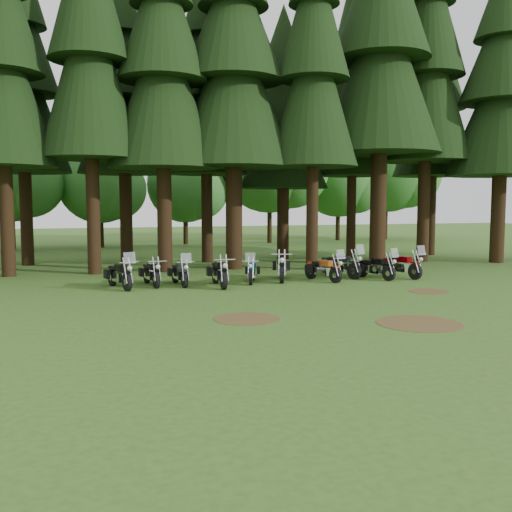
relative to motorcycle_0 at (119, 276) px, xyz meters
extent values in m
plane|color=#30571C|center=(5.68, -4.70, -0.47)|extent=(120.00, 120.00, 0.00)
cylinder|color=#301E10|center=(-4.10, 5.12, 2.30)|extent=(0.58, 0.58, 5.53)
cone|color=black|center=(-4.10, 5.12, 7.60)|extent=(4.32, 4.32, 6.91)
cylinder|color=#301E10|center=(-0.61, 4.81, 2.53)|extent=(0.58, 0.58, 5.99)
cone|color=black|center=(-0.61, 4.81, 8.27)|extent=(4.32, 4.32, 7.49)
cylinder|color=#301E10|center=(2.47, 4.71, 2.32)|extent=(0.66, 0.66, 5.57)
cone|color=black|center=(2.47, 4.71, 7.65)|extent=(4.95, 4.95, 6.96)
cone|color=black|center=(2.47, 4.71, 10.94)|extent=(3.96, 3.96, 5.87)
cylinder|color=#301E10|center=(5.74, 4.75, 2.38)|extent=(0.77, 0.77, 5.70)
cone|color=black|center=(5.74, 4.75, 7.84)|extent=(5.81, 5.81, 7.12)
cone|color=black|center=(5.74, 4.75, 11.20)|extent=(4.65, 4.65, 6.01)
cylinder|color=#301E10|center=(9.11, 3.33, 2.39)|extent=(0.55, 0.55, 5.71)
cone|color=black|center=(9.11, 3.33, 7.86)|extent=(4.15, 4.15, 7.14)
cone|color=black|center=(9.11, 3.33, 11.23)|extent=(3.32, 3.32, 6.03)
cylinder|color=#301E10|center=(13.04, 4.07, 2.84)|extent=(0.80, 0.80, 6.62)
cone|color=black|center=(13.04, 4.07, 9.18)|extent=(5.98, 5.98, 8.27)
cylinder|color=#301E10|center=(16.30, 4.91, 2.71)|extent=(0.64, 0.64, 6.35)
cone|color=black|center=(16.30, 4.91, 8.79)|extent=(4.79, 4.79, 7.93)
cone|color=black|center=(16.30, 4.91, 12.54)|extent=(3.84, 3.84, 6.70)
cylinder|color=#301E10|center=(19.61, 3.13, 2.24)|extent=(0.72, 0.72, 5.41)
cone|color=black|center=(19.61, 3.13, 7.43)|extent=(5.44, 5.44, 6.77)
cone|color=black|center=(19.61, 3.13, 10.63)|extent=(4.35, 4.35, 5.71)
cylinder|color=#301E10|center=(-3.58, 9.65, 2.30)|extent=(0.60, 0.60, 5.53)
cone|color=black|center=(-3.58, 9.65, 7.59)|extent=(4.52, 4.52, 6.91)
cone|color=black|center=(-3.58, 9.65, 10.86)|extent=(3.62, 3.62, 5.83)
cylinder|color=#301E10|center=(1.30, 9.70, 2.31)|extent=(0.65, 0.65, 5.55)
cone|color=black|center=(1.30, 9.70, 7.64)|extent=(4.85, 4.85, 6.94)
cone|color=black|center=(1.30, 9.70, 10.91)|extent=(3.88, 3.88, 5.86)
cylinder|color=#301E10|center=(5.31, 8.24, 2.29)|extent=(0.58, 0.58, 5.52)
cone|color=black|center=(5.31, 8.24, 7.58)|extent=(4.35, 4.35, 6.90)
cone|color=black|center=(5.31, 8.24, 10.84)|extent=(3.48, 3.48, 5.83)
cylinder|color=#301E10|center=(9.71, 8.55, 1.88)|extent=(0.66, 0.66, 4.70)
cone|color=black|center=(9.71, 8.55, 6.38)|extent=(4.94, 4.94, 5.87)
cone|color=black|center=(9.71, 8.55, 9.15)|extent=(3.95, 3.95, 4.96)
cone|color=black|center=(9.71, 8.55, 11.36)|extent=(2.77, 2.77, 3.91)
cylinder|color=#301E10|center=(13.75, 8.16, 2.32)|extent=(0.53, 0.53, 5.56)
cone|color=black|center=(13.75, 8.16, 7.65)|extent=(3.94, 3.94, 6.95)
cone|color=black|center=(13.75, 8.16, 10.93)|extent=(3.15, 3.15, 5.87)
cone|color=black|center=(13.75, 8.16, 13.54)|extent=(2.21, 2.21, 4.64)
cylinder|color=#301E10|center=(19.04, 8.09, 2.36)|extent=(0.61, 0.61, 5.65)
cone|color=black|center=(19.04, 8.09, 7.77)|extent=(4.59, 4.59, 7.06)
cone|color=black|center=(19.04, 8.09, 11.11)|extent=(3.67, 3.67, 5.96)
cone|color=black|center=(19.04, 8.09, 13.76)|extent=(2.57, 2.57, 4.71)
cylinder|color=#301E10|center=(-5.06, 20.28, 0.93)|extent=(0.36, 0.36, 2.80)
sphere|color=#2C6927|center=(-5.06, 20.28, 4.67)|extent=(6.53, 6.53, 6.53)
sphere|color=#2C6927|center=(-3.94, 19.53, 4.01)|extent=(4.67, 4.67, 4.67)
cylinder|color=#301E10|center=(0.69, 20.61, 0.81)|extent=(0.36, 0.36, 2.55)
sphere|color=#2C6927|center=(0.69, 20.61, 4.21)|extent=(5.95, 5.95, 5.95)
sphere|color=#2C6927|center=(1.71, 19.93, 3.61)|extent=(4.25, 4.25, 4.25)
cylinder|color=#301E10|center=(6.99, 21.80, 0.77)|extent=(0.36, 0.36, 2.47)
sphere|color=#2C6927|center=(6.99, 21.80, 4.06)|extent=(5.76, 5.76, 5.76)
sphere|color=#2C6927|center=(7.98, 21.14, 3.49)|extent=(4.12, 4.12, 4.12)
cylinder|color=#301E10|center=(13.60, 21.26, 1.29)|extent=(0.36, 0.36, 3.52)
sphere|color=#2C6927|center=(13.60, 21.26, 5.99)|extent=(8.21, 8.21, 8.21)
sphere|color=#2C6927|center=(15.00, 20.33, 5.17)|extent=(5.87, 5.87, 5.87)
cylinder|color=#301E10|center=(20.22, 22.52, 1.00)|extent=(0.36, 0.36, 2.94)
sphere|color=#2C6927|center=(20.22, 22.52, 4.92)|extent=(6.86, 6.86, 6.86)
sphere|color=#2C6927|center=(21.39, 21.73, 4.24)|extent=(4.90, 4.90, 4.90)
cylinder|color=#301E10|center=(24.76, 22.38, 1.29)|extent=(0.36, 0.36, 3.52)
sphere|color=#2C6927|center=(24.76, 22.38, 5.98)|extent=(8.20, 8.20, 8.20)
sphere|color=#2C6927|center=(26.17, 21.44, 5.16)|extent=(5.86, 5.86, 5.86)
cylinder|color=#4C3D1E|center=(2.68, -6.70, -0.46)|extent=(1.80, 1.80, 0.01)
cylinder|color=#4C3D1E|center=(10.18, -4.20, -0.46)|extent=(1.40, 1.40, 0.01)
cylinder|color=#4C3D1E|center=(6.68, -8.70, -0.46)|extent=(2.20, 2.20, 0.01)
cylinder|color=black|center=(0.19, -0.72, -0.14)|extent=(0.30, 0.66, 0.65)
cylinder|color=black|center=(-0.20, 0.75, -0.14)|extent=(0.30, 0.66, 0.65)
cube|color=silver|center=(-0.02, 0.06, -0.05)|extent=(0.44, 0.74, 0.33)
cube|color=black|center=(0.04, -0.16, 0.30)|extent=(0.42, 0.60, 0.24)
cube|color=black|center=(-0.07, 0.28, 0.26)|extent=(0.42, 0.60, 0.12)
cube|color=silver|center=(0.26, -1.01, 0.73)|extent=(0.43, 0.22, 0.39)
cylinder|color=black|center=(1.26, -0.38, -0.15)|extent=(0.19, 0.64, 0.63)
cylinder|color=black|center=(1.13, 1.09, -0.15)|extent=(0.19, 0.64, 0.63)
cube|color=silver|center=(1.19, 0.40, -0.07)|extent=(0.33, 0.69, 0.32)
cube|color=black|center=(1.21, 0.18, 0.28)|extent=(0.33, 0.55, 0.23)
cube|color=black|center=(1.17, 0.62, 0.24)|extent=(0.33, 0.55, 0.11)
cylinder|color=black|center=(2.26, -0.57, -0.16)|extent=(0.16, 0.61, 0.60)
cylinder|color=black|center=(2.18, 0.84, -0.16)|extent=(0.16, 0.61, 0.60)
cube|color=silver|center=(2.22, 0.18, -0.08)|extent=(0.29, 0.65, 0.31)
cube|color=black|center=(2.23, -0.03, 0.25)|extent=(0.30, 0.52, 0.22)
cube|color=black|center=(2.21, 0.39, 0.21)|extent=(0.30, 0.52, 0.11)
cube|color=silver|center=(2.28, -0.85, 0.65)|extent=(0.39, 0.14, 0.36)
cylinder|color=black|center=(3.50, -1.46, -0.12)|extent=(0.20, 0.70, 0.69)
cylinder|color=black|center=(3.62, 0.15, -0.12)|extent=(0.20, 0.70, 0.69)
cube|color=silver|center=(3.56, -0.61, -0.03)|extent=(0.35, 0.75, 0.36)
cube|color=black|center=(3.54, -0.84, 0.35)|extent=(0.36, 0.60, 0.25)
cube|color=black|center=(3.58, -0.37, 0.31)|extent=(0.36, 0.60, 0.13)
cylinder|color=black|center=(4.78, -0.69, -0.17)|extent=(0.33, 0.59, 0.58)
cylinder|color=black|center=(5.29, 0.58, -0.17)|extent=(0.33, 0.59, 0.58)
cube|color=silver|center=(5.05, -0.01, -0.09)|extent=(0.46, 0.67, 0.30)
cube|color=navy|center=(4.97, -0.20, 0.22)|extent=(0.43, 0.55, 0.21)
cube|color=black|center=(5.12, 0.18, 0.19)|extent=(0.43, 0.55, 0.11)
cube|color=silver|center=(4.68, -0.93, 0.61)|extent=(0.39, 0.24, 0.35)
cylinder|color=black|center=(6.06, -0.61, -0.11)|extent=(0.40, 0.73, 0.72)
cylinder|color=black|center=(6.66, 0.97, -0.11)|extent=(0.40, 0.73, 0.72)
cube|color=silver|center=(6.38, 0.23, -0.01)|extent=(0.55, 0.82, 0.37)
cube|color=black|center=(6.29, 0.00, 0.38)|extent=(0.52, 0.68, 0.26)
cube|color=black|center=(6.47, 0.46, 0.34)|extent=(0.52, 0.68, 0.13)
cylinder|color=black|center=(8.06, -1.23, -0.16)|extent=(0.30, 0.63, 0.62)
cylinder|color=black|center=(7.64, 0.16, -0.16)|extent=(0.30, 0.63, 0.62)
cube|color=silver|center=(7.83, -0.49, -0.07)|extent=(0.44, 0.70, 0.32)
cube|color=#C8521E|center=(7.90, -0.70, 0.26)|extent=(0.42, 0.57, 0.22)
cube|color=black|center=(7.77, -0.28, 0.22)|extent=(0.42, 0.57, 0.11)
cube|color=silver|center=(8.14, -1.49, 0.67)|extent=(0.41, 0.23, 0.37)
cylinder|color=black|center=(9.25, -0.51, -0.13)|extent=(0.37, 0.68, 0.67)
cylinder|color=black|center=(8.70, 0.97, -0.13)|extent=(0.37, 0.68, 0.67)
cube|color=silver|center=(8.96, 0.28, -0.04)|extent=(0.52, 0.77, 0.35)
cube|color=black|center=(9.04, 0.06, 0.33)|extent=(0.48, 0.63, 0.24)
cube|color=black|center=(8.88, 0.49, 0.29)|extent=(0.48, 0.63, 0.12)
cube|color=silver|center=(9.36, -0.80, 0.78)|extent=(0.45, 0.27, 0.40)
cylinder|color=black|center=(10.33, -1.37, -0.16)|extent=(0.31, 0.63, 0.62)
cylinder|color=black|center=(9.90, 0.02, -0.16)|extent=(0.31, 0.63, 0.62)
cube|color=silver|center=(10.10, -0.63, -0.07)|extent=(0.45, 0.70, 0.32)
cube|color=black|center=(10.17, -0.84, 0.26)|extent=(0.42, 0.58, 0.22)
cube|color=black|center=(10.04, -0.42, 0.23)|extent=(0.42, 0.58, 0.11)
cube|color=silver|center=(10.42, -1.64, 0.68)|extent=(0.41, 0.23, 0.37)
cylinder|color=black|center=(11.56, -1.36, -0.14)|extent=(0.29, 0.67, 0.66)
cylinder|color=black|center=(11.20, 0.14, -0.14)|extent=(0.29, 0.67, 0.66)
cube|color=silver|center=(11.37, -0.56, -0.05)|extent=(0.43, 0.74, 0.34)
cube|color=#780208|center=(11.43, -0.78, 0.31)|extent=(0.42, 0.60, 0.24)
cube|color=black|center=(11.32, -0.34, 0.27)|extent=(0.42, 0.60, 0.12)
cube|color=silver|center=(11.63, -1.65, 0.75)|extent=(0.44, 0.22, 0.39)
camera|label=1|loc=(-1.92, -20.94, 2.58)|focal=40.00mm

